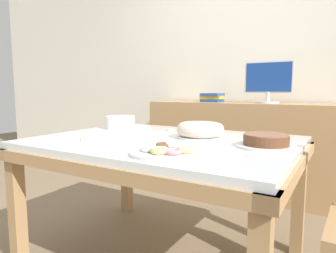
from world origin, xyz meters
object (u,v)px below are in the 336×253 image
tealight_near_cakes (170,130)px  cake_golden_bundt (200,130)px  tealight_near_front (195,130)px  tealight_centre (84,138)px  cake_chocolate_round (266,141)px  plate_stack (120,122)px  book_stack (212,98)px  computer_monitor (268,82)px  pastry_platter (168,151)px

tealight_near_cakes → cake_golden_bundt: bearing=-28.2°
tealight_near_front → tealight_centre: same height
cake_chocolate_round → plate_stack: (-1.06, 0.19, 0.02)m
plate_stack → tealight_near_cakes: plate_stack is taller
book_stack → cake_chocolate_round: size_ratio=0.75×
cake_golden_bundt → plate_stack: (-0.67, 0.10, 0.00)m
computer_monitor → cake_golden_bundt: computer_monitor is taller
book_stack → plate_stack: 1.21m
cake_chocolate_round → pastry_platter: 0.49m
tealight_near_cakes → book_stack: bearing=98.0°
plate_stack → book_stack: bearing=79.4°
computer_monitor → tealight_near_cakes: 1.23m
computer_monitor → cake_golden_bundt: (-0.09, -1.27, -0.30)m
book_stack → pastry_platter: bearing=-73.5°
cake_golden_bundt → tealight_near_cakes: 0.34m
book_stack → cake_golden_bundt: (0.45, -1.27, -0.16)m
computer_monitor → cake_chocolate_round: bearing=-77.8°
book_stack → computer_monitor: bearing=-0.1°
book_stack → cake_golden_bundt: bearing=-70.5°
tealight_near_cakes → tealight_near_front: 0.17m
pastry_platter → plate_stack: bearing=142.5°
computer_monitor → book_stack: 0.56m
plate_stack → tealight_near_front: (0.53, 0.13, -0.03)m
cake_golden_bundt → cake_chocolate_round: bearing=-13.8°
book_stack → pastry_platter: book_stack is taller
tealight_centre → tealight_near_cakes: bearing=68.2°
cake_golden_bundt → pastry_platter: (0.06, -0.47, -0.03)m
plate_stack → tealight_near_cakes: bearing=9.1°
computer_monitor → cake_golden_bundt: size_ratio=1.56×
computer_monitor → plate_stack: size_ratio=2.02×
book_stack → cake_chocolate_round: 1.61m
cake_golden_bundt → pastry_platter: cake_golden_bundt is taller
tealight_near_front → book_stack: bearing=106.7°
book_stack → plate_stack: (-0.22, -1.18, -0.15)m
cake_golden_bundt → tealight_near_cakes: bearing=151.8°
cake_golden_bundt → tealight_near_cakes: cake_golden_bundt is taller
cake_chocolate_round → tealight_near_cakes: bearing=159.7°
tealight_near_front → computer_monitor: bearing=77.6°
book_stack → tealight_near_cakes: 1.14m
cake_golden_bundt → plate_stack: same height
book_stack → tealight_near_cakes: (0.16, -1.11, -0.19)m
plate_stack → tealight_near_cakes: 0.38m
book_stack → tealight_near_cakes: book_stack is taller
computer_monitor → cake_chocolate_round: computer_monitor is taller
cake_golden_bundt → plate_stack: 0.68m
cake_chocolate_round → cake_golden_bundt: bearing=166.2°
pastry_platter → plate_stack: plate_stack is taller
cake_golden_bundt → plate_stack: size_ratio=1.29×
cake_chocolate_round → pastry_platter: (-0.33, -0.37, -0.01)m
plate_stack → tealight_near_front: 0.55m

